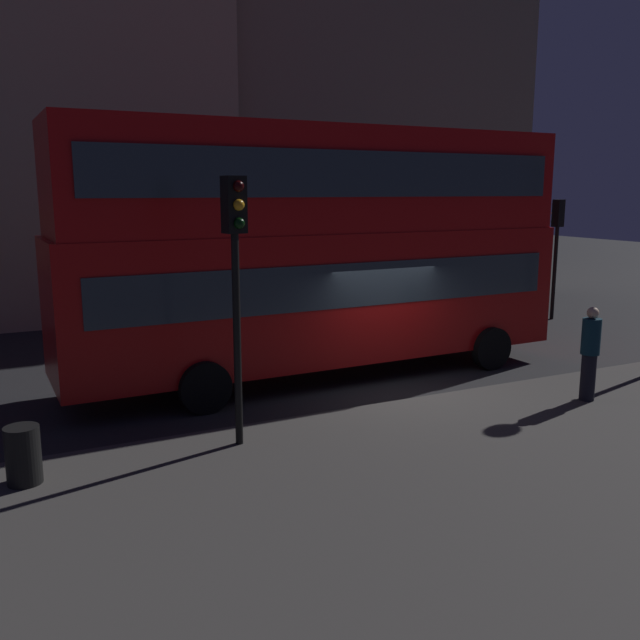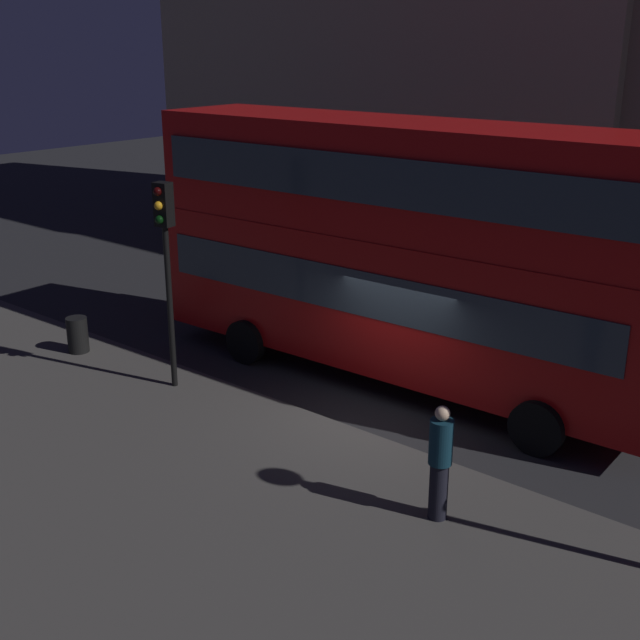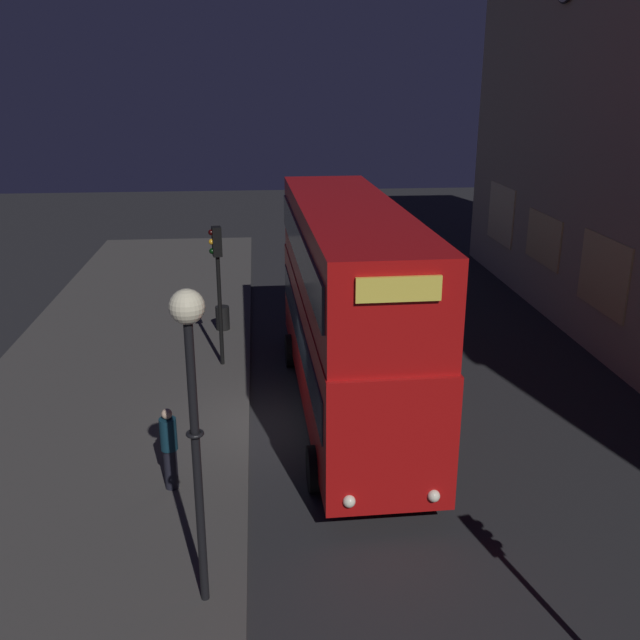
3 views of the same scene
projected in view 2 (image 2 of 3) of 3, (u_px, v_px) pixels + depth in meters
name	position (u px, v px, depth m)	size (l,w,h in m)	color
ground_plane	(377.00, 419.00, 15.65)	(80.00, 80.00, 0.00)	#232326
sidewalk_slab	(198.00, 519.00, 12.28)	(44.00, 7.66, 0.12)	#423F3D
building_with_clock	(423.00, 8.00, 28.81)	(17.71, 9.13, 15.77)	tan
double_decker_bus	(397.00, 241.00, 16.52)	(11.38, 3.00, 5.39)	#B20F0F
traffic_light_near_kerb	(165.00, 243.00, 15.86)	(0.36, 0.38, 4.19)	black
pedestrian	(440.00, 461.00, 11.91)	(0.35, 0.35, 1.82)	black
litter_bin	(78.00, 335.00, 18.53)	(0.47, 0.47, 0.81)	black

